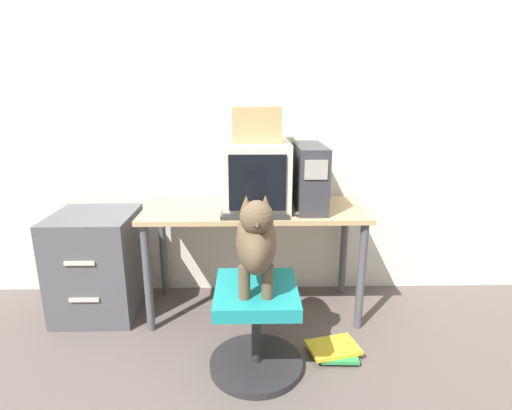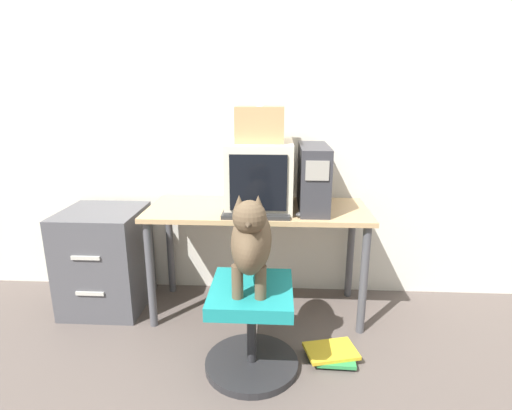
# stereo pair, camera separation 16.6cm
# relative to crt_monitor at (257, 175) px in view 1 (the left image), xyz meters

# --- Properties ---
(ground_plane) EXTENTS (12.00, 12.00, 0.00)m
(ground_plane) POSITION_rel_crt_monitor_xyz_m (-0.01, -0.30, -0.94)
(ground_plane) COLOR #564C47
(wall_back) EXTENTS (8.00, 0.05, 2.60)m
(wall_back) POSITION_rel_crt_monitor_xyz_m (-0.01, 0.33, 0.36)
(wall_back) COLOR silver
(wall_back) RESTS_ON ground_plane
(desk) EXTENTS (1.41, 0.57, 0.73)m
(desk) POSITION_rel_crt_monitor_xyz_m (-0.01, -0.02, -0.31)
(desk) COLOR tan
(desk) RESTS_ON ground_plane
(crt_monitor) EXTENTS (0.40, 0.48, 0.42)m
(crt_monitor) POSITION_rel_crt_monitor_xyz_m (0.00, 0.00, 0.00)
(crt_monitor) COLOR beige
(crt_monitor) RESTS_ON desk
(pc_tower) EXTENTS (0.18, 0.50, 0.40)m
(pc_tower) POSITION_rel_crt_monitor_xyz_m (0.33, -0.01, -0.01)
(pc_tower) COLOR #333338
(pc_tower) RESTS_ON desk
(keyboard) EXTENTS (0.40, 0.14, 0.03)m
(keyboard) POSITION_rel_crt_monitor_xyz_m (-0.02, -0.22, -0.20)
(keyboard) COLOR #2D2D2D
(keyboard) RESTS_ON desk
(computer_mouse) EXTENTS (0.06, 0.05, 0.03)m
(computer_mouse) POSITION_rel_crt_monitor_xyz_m (0.25, -0.21, -0.19)
(computer_mouse) COLOR #333333
(computer_mouse) RESTS_ON desk
(office_chair) EXTENTS (0.51, 0.51, 0.48)m
(office_chair) POSITION_rel_crt_monitor_xyz_m (-0.02, -0.62, -0.68)
(office_chair) COLOR #262628
(office_chair) RESTS_ON ground_plane
(dog) EXTENTS (0.20, 0.51, 0.51)m
(dog) POSITION_rel_crt_monitor_xyz_m (-0.02, -0.62, -0.20)
(dog) COLOR brown
(dog) RESTS_ON office_chair
(filing_cabinet) EXTENTS (0.52, 0.52, 0.69)m
(filing_cabinet) POSITION_rel_crt_monitor_xyz_m (-1.06, -0.01, -0.60)
(filing_cabinet) COLOR #4C4C51
(filing_cabinet) RESTS_ON ground_plane
(cardboard_box) EXTENTS (0.29, 0.32, 0.22)m
(cardboard_box) POSITION_rel_crt_monitor_xyz_m (0.00, 0.00, 0.32)
(cardboard_box) COLOR tan
(cardboard_box) RESTS_ON crt_monitor
(book_stack_floor) EXTENTS (0.32, 0.25, 0.06)m
(book_stack_floor) POSITION_rel_crt_monitor_xyz_m (0.44, -0.54, -0.91)
(book_stack_floor) COLOR #262628
(book_stack_floor) RESTS_ON ground_plane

